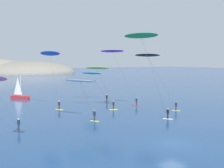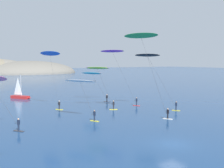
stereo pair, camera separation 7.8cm
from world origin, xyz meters
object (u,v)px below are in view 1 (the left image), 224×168
at_px(kitesurfer_blue, 51,58).
at_px(sailboat_near, 21,96).
at_px(kitesurfer_purple, 114,55).
at_px(kitesurfer_green, 142,40).
at_px(kitesurfer_cyan, 93,75).
at_px(kitesurfer_lime, 99,72).
at_px(kitesurfer_white, 81,84).
at_px(kitesurfer_black, 150,60).

bearing_deg(kitesurfer_blue, sailboat_near, 92.79).
distance_m(kitesurfer_purple, kitesurfer_green, 13.89).
height_order(kitesurfer_purple, kitesurfer_cyan, kitesurfer_purple).
distance_m(sailboat_near, kitesurfer_green, 36.20).
bearing_deg(kitesurfer_cyan, kitesurfer_lime, -113.53).
height_order(kitesurfer_green, kitesurfer_cyan, kitesurfer_green).
bearing_deg(sailboat_near, kitesurfer_blue, -87.21).
distance_m(sailboat_near, kitesurfer_white, 30.21).
distance_m(kitesurfer_green, kitesurfer_lime, 11.23).
bearing_deg(sailboat_near, kitesurfer_green, -71.85).
bearing_deg(kitesurfer_purple, kitesurfer_white, -141.32).
bearing_deg(kitesurfer_purple, kitesurfer_black, -75.45).
distance_m(kitesurfer_blue, kitesurfer_black, 18.67).
bearing_deg(sailboat_near, kitesurfer_white, -88.18).
height_order(sailboat_near, kitesurfer_black, kitesurfer_black).
xyz_separation_m(sailboat_near, kitesurfer_white, (0.95, -29.79, 4.90)).
bearing_deg(kitesurfer_cyan, kitesurfer_purple, -76.29).
bearing_deg(kitesurfer_black, kitesurfer_white, -172.92).
height_order(kitesurfer_purple, kitesurfer_lime, kitesurfer_purple).
relative_size(kitesurfer_white, kitesurfer_blue, 0.57).
relative_size(kitesurfer_white, kitesurfer_cyan, 0.91).
xyz_separation_m(kitesurfer_purple, kitesurfer_cyan, (-1.55, 6.34, -4.40)).
height_order(sailboat_near, kitesurfer_cyan, kitesurfer_cyan).
distance_m(kitesurfer_purple, kitesurfer_blue, 13.39).
bearing_deg(kitesurfer_green, kitesurfer_lime, 104.73).
relative_size(kitesurfer_lime, kitesurfer_blue, 0.73).
distance_m(sailboat_near, kitesurfer_blue, 19.71).
bearing_deg(kitesurfer_purple, sailboat_near, 126.24).
bearing_deg(kitesurfer_blue, kitesurfer_lime, -37.20).
relative_size(kitesurfer_purple, kitesurfer_green, 0.84).
bearing_deg(kitesurfer_black, kitesurfer_blue, 146.12).
distance_m(sailboat_near, kitesurfer_lime, 25.24).
bearing_deg(sailboat_near, kitesurfer_purple, -53.76).
relative_size(kitesurfer_purple, kitesurfer_white, 1.82).
bearing_deg(kitesurfer_lime, kitesurfer_green, -75.27).
relative_size(kitesurfer_green, kitesurfer_cyan, 1.98).
distance_m(kitesurfer_blue, kitesurfer_cyan, 13.16).
xyz_separation_m(kitesurfer_purple, kitesurfer_white, (-13.16, -10.54, -4.68)).
bearing_deg(kitesurfer_cyan, kitesurfer_blue, -158.76).
bearing_deg(kitesurfer_lime, sailboat_near, 109.53).
xyz_separation_m(kitesurfer_green, kitesurfer_cyan, (1.90, 19.61, -6.59)).
relative_size(kitesurfer_purple, kitesurfer_cyan, 1.66).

